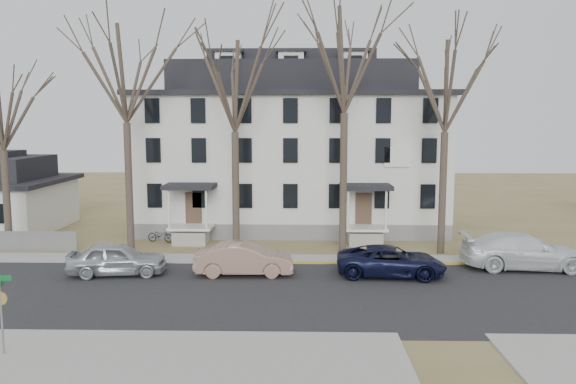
{
  "coord_description": "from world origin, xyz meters",
  "views": [
    {
      "loc": [
        -1.35,
        -21.21,
        7.31
      ],
      "look_at": [
        -2.06,
        9.0,
        3.54
      ],
      "focal_mm": 35.0,
      "sensor_mm": 36.0,
      "label": 1
    }
  ],
  "objects_px": {
    "tree_mid_left": "(234,80)",
    "car_navy": "(391,262)",
    "car_silver": "(117,260)",
    "car_white": "(524,252)",
    "boarding_house": "(292,150)",
    "tree_bungalow": "(1,107)",
    "bicycle_left": "(160,236)",
    "street_sign": "(1,303)",
    "car_tan": "(244,260)",
    "tree_center": "(345,52)",
    "tree_far_left": "(125,66)",
    "tree_mid_right": "(446,79)"
  },
  "relations": [
    {
      "from": "tree_mid_right",
      "to": "street_sign",
      "type": "relative_size",
      "value": 4.9
    },
    {
      "from": "boarding_house",
      "to": "bicycle_left",
      "type": "xyz_separation_m",
      "value": [
        -7.91,
        -5.83,
        -4.95
      ]
    },
    {
      "from": "bicycle_left",
      "to": "tree_far_left",
      "type": "bearing_deg",
      "value": 168.67
    },
    {
      "from": "tree_mid_right",
      "to": "car_silver",
      "type": "xyz_separation_m",
      "value": [
        -16.63,
        -5.02,
        -8.82
      ]
    },
    {
      "from": "tree_mid_right",
      "to": "tree_bungalow",
      "type": "height_order",
      "value": "tree_mid_right"
    },
    {
      "from": "car_silver",
      "to": "street_sign",
      "type": "relative_size",
      "value": 1.77
    },
    {
      "from": "tree_mid_left",
      "to": "car_white",
      "type": "xyz_separation_m",
      "value": [
        14.76,
        -3.39,
        -8.72
      ]
    },
    {
      "from": "car_silver",
      "to": "tree_center",
      "type": "bearing_deg",
      "value": -72.9
    },
    {
      "from": "car_silver",
      "to": "car_white",
      "type": "height_order",
      "value": "car_white"
    },
    {
      "from": "tree_center",
      "to": "car_navy",
      "type": "bearing_deg",
      "value": -68.37
    },
    {
      "from": "tree_bungalow",
      "to": "bicycle_left",
      "type": "bearing_deg",
      "value": 16.01
    },
    {
      "from": "tree_far_left",
      "to": "bicycle_left",
      "type": "bearing_deg",
      "value": 64.81
    },
    {
      "from": "tree_far_left",
      "to": "tree_mid_right",
      "type": "bearing_deg",
      "value": 0.0
    },
    {
      "from": "tree_center",
      "to": "bicycle_left",
      "type": "distance_m",
      "value": 15.42
    },
    {
      "from": "car_tan",
      "to": "car_silver",
      "type": "bearing_deg",
      "value": 89.59
    },
    {
      "from": "car_navy",
      "to": "bicycle_left",
      "type": "xyz_separation_m",
      "value": [
        -12.84,
        7.2,
        -0.28
      ]
    },
    {
      "from": "tree_far_left",
      "to": "tree_bungalow",
      "type": "bearing_deg",
      "value": 180.0
    },
    {
      "from": "boarding_house",
      "to": "tree_far_left",
      "type": "relative_size",
      "value": 1.52
    },
    {
      "from": "tree_mid_left",
      "to": "car_navy",
      "type": "relative_size",
      "value": 2.49
    },
    {
      "from": "tree_mid_left",
      "to": "car_tan",
      "type": "xyz_separation_m",
      "value": [
        0.94,
        -4.87,
        -8.83
      ]
    },
    {
      "from": "tree_center",
      "to": "car_white",
      "type": "distance_m",
      "value": 13.87
    },
    {
      "from": "car_silver",
      "to": "bicycle_left",
      "type": "bearing_deg",
      "value": -8.92
    },
    {
      "from": "tree_mid_left",
      "to": "tree_mid_right",
      "type": "distance_m",
      "value": 11.5
    },
    {
      "from": "car_silver",
      "to": "car_white",
      "type": "bearing_deg",
      "value": -92.47
    },
    {
      "from": "car_tan",
      "to": "tree_mid_right",
      "type": "bearing_deg",
      "value": -67.1
    },
    {
      "from": "boarding_house",
      "to": "car_navy",
      "type": "bearing_deg",
      "value": -69.26
    },
    {
      "from": "tree_mid_right",
      "to": "street_sign",
      "type": "height_order",
      "value": "tree_mid_right"
    },
    {
      "from": "tree_far_left",
      "to": "tree_mid_left",
      "type": "xyz_separation_m",
      "value": [
        6.0,
        0.0,
        -0.74
      ]
    },
    {
      "from": "tree_bungalow",
      "to": "car_navy",
      "type": "height_order",
      "value": "tree_bungalow"
    },
    {
      "from": "tree_mid_left",
      "to": "bicycle_left",
      "type": "distance_m",
      "value": 10.66
    },
    {
      "from": "car_silver",
      "to": "boarding_house",
      "type": "bearing_deg",
      "value": -38.85
    },
    {
      "from": "tree_center",
      "to": "bicycle_left",
      "type": "bearing_deg",
      "value": 167.98
    },
    {
      "from": "car_silver",
      "to": "car_white",
      "type": "xyz_separation_m",
      "value": [
        19.89,
        1.63,
        0.1
      ]
    },
    {
      "from": "tree_mid_left",
      "to": "street_sign",
      "type": "relative_size",
      "value": 4.9
    },
    {
      "from": "car_silver",
      "to": "bicycle_left",
      "type": "height_order",
      "value": "car_silver"
    },
    {
      "from": "tree_bungalow",
      "to": "tree_mid_right",
      "type": "bearing_deg",
      "value": 0.0
    },
    {
      "from": "boarding_house",
      "to": "tree_bungalow",
      "type": "xyz_separation_m",
      "value": [
        -16.0,
        -8.15,
        2.74
      ]
    },
    {
      "from": "street_sign",
      "to": "car_tan",
      "type": "bearing_deg",
      "value": 45.72
    },
    {
      "from": "tree_mid_left",
      "to": "car_silver",
      "type": "bearing_deg",
      "value": -135.67
    },
    {
      "from": "tree_mid_right",
      "to": "street_sign",
      "type": "distance_m",
      "value": 23.74
    },
    {
      "from": "tree_bungalow",
      "to": "car_silver",
      "type": "relative_size",
      "value": 2.34
    },
    {
      "from": "car_navy",
      "to": "boarding_house",
      "type": "bearing_deg",
      "value": 25.32
    },
    {
      "from": "bicycle_left",
      "to": "car_tan",
      "type": "bearing_deg",
      "value": -127.03
    },
    {
      "from": "tree_bungalow",
      "to": "bicycle_left",
      "type": "height_order",
      "value": "tree_bungalow"
    },
    {
      "from": "tree_far_left",
      "to": "tree_bungalow",
      "type": "xyz_separation_m",
      "value": [
        -7.0,
        0.0,
        -2.22
      ]
    },
    {
      "from": "tree_mid_right",
      "to": "car_navy",
      "type": "xyz_separation_m",
      "value": [
        -3.57,
        -4.88,
        -8.89
      ]
    },
    {
      "from": "car_silver",
      "to": "car_white",
      "type": "distance_m",
      "value": 19.96
    },
    {
      "from": "car_white",
      "to": "street_sign",
      "type": "distance_m",
      "value": 23.21
    },
    {
      "from": "tree_bungalow",
      "to": "car_navy",
      "type": "relative_size",
      "value": 2.1
    },
    {
      "from": "boarding_house",
      "to": "tree_mid_right",
      "type": "height_order",
      "value": "tree_mid_right"
    }
  ]
}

